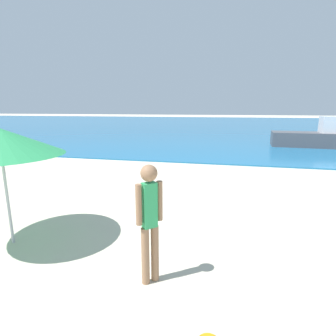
{
  "coord_description": "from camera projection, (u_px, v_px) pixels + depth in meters",
  "views": [
    {
      "loc": [
        1.69,
        3.66,
        2.46
      ],
      "look_at": [
        0.2,
        10.1,
        0.97
      ],
      "focal_mm": 28.69,
      "sensor_mm": 36.0,
      "label": 1
    }
  ],
  "objects": [
    {
      "name": "person_standing",
      "position": [
        150.0,
        218.0,
        3.68
      ],
      "size": [
        0.31,
        0.3,
        1.73
      ],
      "rotation": [
        0.0,
        0.0,
        0.76
      ],
      "color": "#936B4C",
      "rests_on": "ground"
    },
    {
      "name": "boat_near",
      "position": [
        323.0,
        137.0,
        16.63
      ],
      "size": [
        5.66,
        2.12,
        1.89
      ],
      "rotation": [
        0.0,
        0.0,
        3.08
      ],
      "color": "#4C4C51",
      "rests_on": "water"
    },
    {
      "name": "water",
      "position": [
        219.0,
        124.0,
        40.57
      ],
      "size": [
        160.0,
        60.0,
        0.06
      ],
      "primitive_type": "cube",
      "color": "#1E6B9E",
      "rests_on": "ground"
    },
    {
      "name": "beach_umbrella",
      "position": [
        0.0,
        142.0,
        4.58
      ],
      "size": [
        2.11,
        2.11,
        2.13
      ],
      "color": "#B7B7BC",
      "rests_on": "ground"
    }
  ]
}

